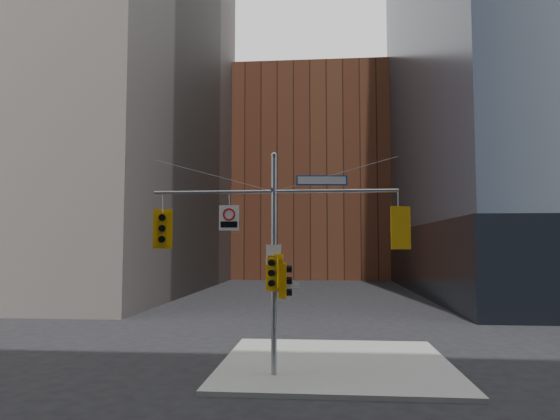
% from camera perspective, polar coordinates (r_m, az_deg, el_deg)
% --- Properties ---
extents(ground, '(160.00, 160.00, 0.00)m').
position_cam_1_polar(ground, '(14.80, -1.52, -20.73)').
color(ground, black).
rests_on(ground, ground).
extents(sidewalk_corner, '(8.00, 8.00, 0.15)m').
position_cam_1_polar(sidewalk_corner, '(18.57, 6.37, -17.03)').
color(sidewalk_corner, gray).
rests_on(sidewalk_corner, ground).
extents(brick_midrise, '(26.00, 20.00, 28.00)m').
position_cam_1_polar(brick_midrise, '(72.77, 3.67, 3.59)').
color(brick_midrise, brown).
rests_on(brick_midrise, ground).
extents(signal_assembly, '(8.00, 0.80, 7.30)m').
position_cam_1_polar(signal_assembly, '(16.16, -0.69, -3.46)').
color(signal_assembly, gray).
rests_on(signal_assembly, ground).
extents(traffic_light_west_arm, '(0.62, 0.58, 1.32)m').
position_cam_1_polar(traffic_light_west_arm, '(16.96, -13.29, -2.09)').
color(traffic_light_west_arm, '#D79A0B').
rests_on(traffic_light_west_arm, ground).
extents(traffic_light_east_arm, '(0.64, 0.59, 1.35)m').
position_cam_1_polar(traffic_light_east_arm, '(16.27, 13.39, -2.01)').
color(traffic_light_east_arm, '#D79A0B').
rests_on(traffic_light_east_arm, ground).
extents(traffic_light_pole_side, '(0.44, 0.38, 1.12)m').
position_cam_1_polar(traffic_light_pole_side, '(16.18, 0.47, -8.06)').
color(traffic_light_pole_side, '#D79A0B').
rests_on(traffic_light_pole_side, ground).
extents(traffic_light_pole_front, '(0.56, 0.49, 1.19)m').
position_cam_1_polar(traffic_light_pole_front, '(15.92, -0.79, -7.17)').
color(traffic_light_pole_front, '#D79A0B').
rests_on(traffic_light_pole_front, ground).
extents(street_sign_blade, '(1.66, 0.22, 0.32)m').
position_cam_1_polar(street_sign_blade, '(16.23, 4.81, 3.40)').
color(street_sign_blade, '#103F94').
rests_on(street_sign_blade, ground).
extents(regulatory_sign_arm, '(0.66, 0.08, 0.83)m').
position_cam_1_polar(regulatory_sign_arm, '(16.38, -5.85, -0.79)').
color(regulatory_sign_arm, silver).
rests_on(regulatory_sign_arm, ground).
extents(regulatory_sign_pole, '(0.49, 0.08, 0.64)m').
position_cam_1_polar(regulatory_sign_pole, '(16.05, -0.74, -5.19)').
color(regulatory_sign_pole, silver).
rests_on(regulatory_sign_pole, ground).
extents(street_blade_ew, '(0.82, 0.12, 0.16)m').
position_cam_1_polar(street_blade_ew, '(16.18, 0.91, -8.54)').
color(street_blade_ew, silver).
rests_on(street_blade_ew, ground).
extents(street_blade_ns, '(0.05, 0.68, 0.14)m').
position_cam_1_polar(street_blade_ns, '(16.68, -0.54, -9.30)').
color(street_blade_ns, '#145926').
rests_on(street_blade_ns, ground).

